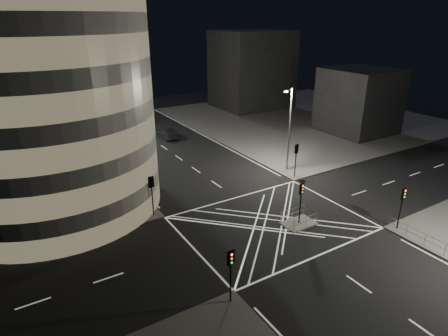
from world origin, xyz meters
TOP-DOWN VIEW (x-y plane):
  - ground at (0.00, 0.00)m, footprint 120.00×120.00m
  - sidewalk_far_right at (29.00, 27.00)m, footprint 42.00×42.00m
  - central_island at (2.00, -1.50)m, footprint 3.00×2.00m
  - building_right_far at (26.00, 40.00)m, footprint 14.00×12.00m
  - building_right_near at (30.00, 16.00)m, footprint 10.00×10.00m
  - building_far_end at (-4.00, 58.00)m, footprint 18.00×8.00m
  - tree_a at (-10.50, 9.00)m, footprint 4.03×4.03m
  - tree_b at (-10.50, 15.00)m, footprint 5.05×5.05m
  - tree_c at (-10.50, 21.00)m, footprint 4.65×4.65m
  - tree_d at (-10.50, 27.00)m, footprint 5.44×5.44m
  - tree_e at (-10.50, 33.00)m, footprint 3.63×3.63m
  - traffic_signal_fl at (-8.80, 6.80)m, footprint 0.55×0.22m
  - traffic_signal_nl at (-8.80, -6.80)m, footprint 0.55×0.22m
  - traffic_signal_fr at (8.80, 6.80)m, footprint 0.55×0.22m
  - traffic_signal_nr at (8.80, -6.80)m, footprint 0.55×0.22m
  - traffic_signal_island at (2.00, -1.50)m, footprint 0.55×0.22m
  - street_lamp_left_near at (-9.44, 12.00)m, footprint 1.25×0.25m
  - street_lamp_left_far at (-9.44, 30.00)m, footprint 1.25×0.25m
  - street_lamp_right_far at (9.44, 9.00)m, footprint 1.25×0.25m
  - railing_island_south at (2.00, -2.40)m, footprint 2.80×0.06m
  - railing_island_north at (2.00, -0.60)m, footprint 2.80×0.06m
  - sedan at (2.22, 28.93)m, footprint 1.77×4.73m

SIDE VIEW (x-z plane):
  - ground at x=0.00m, z-range 0.00..0.00m
  - sidewalk_far_right at x=29.00m, z-range 0.00..0.15m
  - central_island at x=2.00m, z-range 0.00..0.15m
  - railing_island_south at x=2.00m, z-range 0.15..1.25m
  - railing_island_north at x=2.00m, z-range 0.15..1.25m
  - sedan at x=2.22m, z-range 0.00..1.54m
  - traffic_signal_fl at x=-8.80m, z-range 0.91..4.91m
  - traffic_signal_nl at x=-8.80m, z-range 0.91..4.91m
  - traffic_signal_fr at x=8.80m, z-range 0.91..4.91m
  - traffic_signal_nr at x=8.80m, z-range 0.91..4.91m
  - traffic_signal_island at x=2.00m, z-range 0.91..4.91m
  - tree_a at x=-10.50m, z-range 0.93..7.15m
  - tree_e at x=-10.50m, z-range 1.21..7.55m
  - tree_c at x=-10.50m, z-range 1.02..8.13m
  - tree_d at x=-10.50m, z-range 0.91..8.69m
  - tree_b at x=-10.50m, z-range 1.11..8.85m
  - building_right_near at x=30.00m, z-range 0.15..10.15m
  - street_lamp_left_near at x=-9.44m, z-range 0.54..10.54m
  - street_lamp_left_far at x=-9.44m, z-range 0.54..10.54m
  - street_lamp_right_far at x=9.44m, z-range 0.54..10.54m
  - building_right_far at x=26.00m, z-range 0.15..15.15m
  - building_far_end at x=-4.00m, z-range 0.00..18.00m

